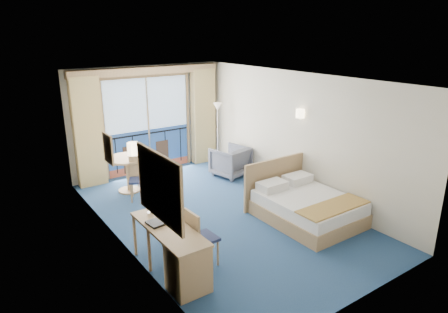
# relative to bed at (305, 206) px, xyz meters

# --- Properties ---
(floor) EXTENTS (6.50, 6.50, 0.00)m
(floor) POSITION_rel_bed_xyz_m (-1.25, 1.10, -0.28)
(floor) COLOR navy
(floor) RESTS_ON ground
(room_walls) EXTENTS (4.04, 6.54, 2.72)m
(room_walls) POSITION_rel_bed_xyz_m (-1.25, 1.10, 1.50)
(room_walls) COLOR beige
(room_walls) RESTS_ON ground
(balcony_door) EXTENTS (2.36, 0.03, 2.52)m
(balcony_door) POSITION_rel_bed_xyz_m (-1.26, 4.31, 0.86)
(balcony_door) COLOR navy
(balcony_door) RESTS_ON room_walls
(curtain_left) EXTENTS (0.65, 0.22, 2.55)m
(curtain_left) POSITION_rel_bed_xyz_m (-2.80, 4.17, 0.99)
(curtain_left) COLOR tan
(curtain_left) RESTS_ON room_walls
(curtain_right) EXTENTS (0.65, 0.22, 2.55)m
(curtain_right) POSITION_rel_bed_xyz_m (0.30, 4.17, 0.99)
(curtain_right) COLOR tan
(curtain_right) RESTS_ON room_walls
(pelmet) EXTENTS (3.80, 0.25, 0.18)m
(pelmet) POSITION_rel_bed_xyz_m (-1.25, 4.20, 2.30)
(pelmet) COLOR tan
(pelmet) RESTS_ON room_walls
(mirror) EXTENTS (0.05, 1.25, 0.95)m
(mirror) POSITION_rel_bed_xyz_m (-3.22, -0.40, 1.27)
(mirror) COLOR tan
(mirror) RESTS_ON room_walls
(wall_print) EXTENTS (0.04, 0.42, 0.52)m
(wall_print) POSITION_rel_bed_xyz_m (-3.22, 1.55, 1.32)
(wall_print) COLOR tan
(wall_print) RESTS_ON room_walls
(sconce_left) EXTENTS (0.18, 0.18, 0.18)m
(sconce_left) POSITION_rel_bed_xyz_m (-3.19, 0.50, 1.57)
(sconce_left) COLOR #FFE5B2
(sconce_left) RESTS_ON room_walls
(sconce_right) EXTENTS (0.18, 0.18, 0.18)m
(sconce_right) POSITION_rel_bed_xyz_m (0.69, 0.95, 1.57)
(sconce_right) COLOR #FFE5B2
(sconce_right) RESTS_ON room_walls
(bed) EXTENTS (1.60, 1.90, 1.00)m
(bed) POSITION_rel_bed_xyz_m (0.00, 0.00, 0.00)
(bed) COLOR tan
(bed) RESTS_ON ground
(nightstand) EXTENTS (0.44, 0.42, 0.58)m
(nightstand) POSITION_rel_bed_xyz_m (0.51, 1.13, 0.01)
(nightstand) COLOR tan
(nightstand) RESTS_ON ground
(phone) EXTENTS (0.22, 0.18, 0.09)m
(phone) POSITION_rel_bed_xyz_m (0.52, 1.09, 0.34)
(phone) COLOR white
(phone) RESTS_ON nightstand
(armchair) EXTENTS (0.95, 0.97, 0.74)m
(armchair) POSITION_rel_bed_xyz_m (0.24, 2.81, 0.09)
(armchair) COLOR #484B58
(armchair) RESTS_ON ground
(floor_lamp) EXTENTS (0.24, 0.24, 1.71)m
(floor_lamp) POSITION_rel_bed_xyz_m (0.40, 3.62, 1.02)
(floor_lamp) COLOR silver
(floor_lamp) RESTS_ON ground
(desk) EXTENTS (0.55, 1.60, 0.75)m
(desk) POSITION_rel_bed_xyz_m (-2.96, -0.53, 0.13)
(desk) COLOR tan
(desk) RESTS_ON ground
(desk_chair) EXTENTS (0.43, 0.42, 0.95)m
(desk_chair) POSITION_rel_bed_xyz_m (-2.53, -0.21, 0.25)
(desk_chair) COLOR #20284B
(desk_chair) RESTS_ON ground
(folder) EXTENTS (0.38, 0.30, 0.03)m
(folder) POSITION_rel_bed_xyz_m (-3.01, 0.11, 0.48)
(folder) COLOR black
(folder) RESTS_ON desk
(desk_lamp) EXTENTS (0.11, 0.11, 0.40)m
(desk_lamp) POSITION_rel_bed_xyz_m (-2.99, 0.47, 0.77)
(desk_lamp) COLOR silver
(desk_lamp) RESTS_ON desk
(round_table) EXTENTS (0.89, 0.89, 0.80)m
(round_table) POSITION_rel_bed_xyz_m (-2.25, 3.30, 0.33)
(round_table) COLOR tan
(round_table) RESTS_ON ground
(table_chair_a) EXTENTS (0.52, 0.52, 0.87)m
(table_chair_a) POSITION_rel_bed_xyz_m (-1.85, 3.30, 0.21)
(table_chair_a) COLOR #20284B
(table_chair_a) RESTS_ON ground
(table_chair_b) EXTENTS (0.54, 0.54, 0.93)m
(table_chair_b) POSITION_rel_bed_xyz_m (-2.21, 2.79, 0.24)
(table_chair_b) COLOR #20284B
(table_chair_b) RESTS_ON ground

